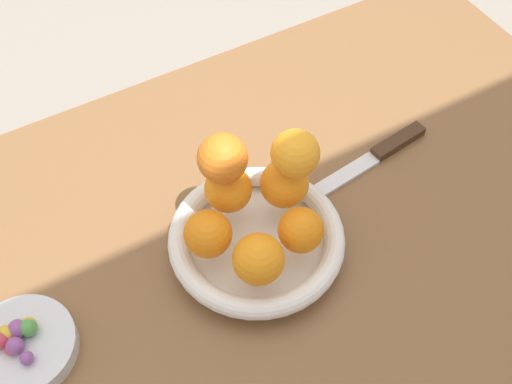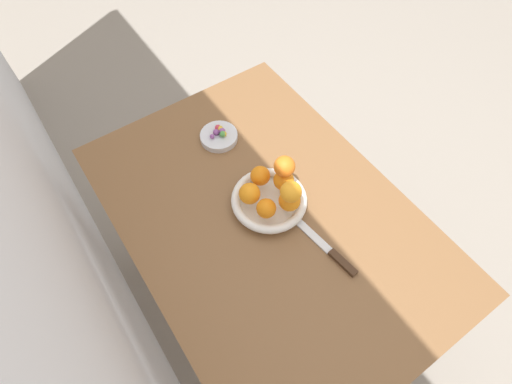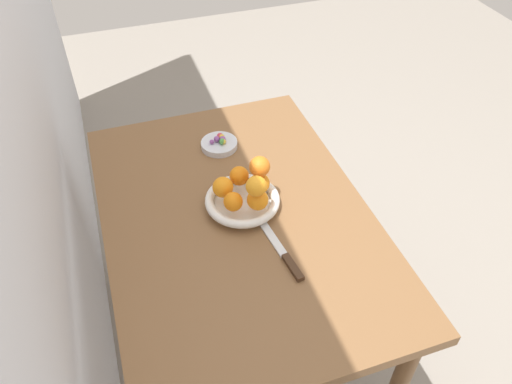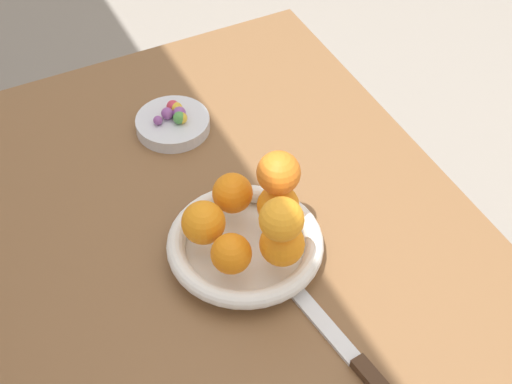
{
  "view_description": "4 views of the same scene",
  "coord_description": "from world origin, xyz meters",
  "px_view_note": "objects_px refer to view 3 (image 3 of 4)",
  "views": [
    {
      "loc": [
        0.24,
        0.35,
        1.44
      ],
      "look_at": [
        0.01,
        -0.05,
        0.82
      ],
      "focal_mm": 45.0,
      "sensor_mm": 36.0,
      "label": 1
    },
    {
      "loc": [
        -0.45,
        0.35,
        1.75
      ],
      "look_at": [
        0.04,
        0.01,
        0.81
      ],
      "focal_mm": 28.0,
      "sensor_mm": 36.0,
      "label": 2
    },
    {
      "loc": [
        -0.98,
        0.27,
        1.78
      ],
      "look_at": [
        0.0,
        -0.06,
        0.81
      ],
      "focal_mm": 35.0,
      "sensor_mm": 36.0,
      "label": 3
    },
    {
      "loc": [
        -0.61,
        0.27,
        1.61
      ],
      "look_at": [
        0.05,
        -0.06,
        0.83
      ],
      "focal_mm": 55.0,
      "sensor_mm": 36.0,
      "label": 4
    }
  ],
  "objects_px": {
    "knife": "(282,251)",
    "candy_ball_5": "(220,136)",
    "orange_3": "(259,183)",
    "candy_ball_4": "(223,142)",
    "orange_0": "(223,187)",
    "orange_2": "(258,200)",
    "candy_ball_3": "(222,137)",
    "candy_ball_1": "(212,142)",
    "candy_ball_6": "(216,139)",
    "dining_table": "(237,234)",
    "candy_dish": "(219,145)",
    "candy_ball_2": "(222,141)",
    "candy_ball_0": "(217,139)",
    "orange_6": "(256,186)",
    "orange_4": "(239,176)",
    "candy_ball_7": "(223,139)",
    "orange_5": "(260,166)",
    "orange_1": "(233,202)",
    "fruit_bowl": "(242,201)"
  },
  "relations": [
    {
      "from": "knife",
      "to": "candy_ball_5",
      "type": "bearing_deg",
      "value": 3.03
    },
    {
      "from": "orange_3",
      "to": "candy_ball_4",
      "type": "relative_size",
      "value": 3.14
    },
    {
      "from": "orange_0",
      "to": "knife",
      "type": "bearing_deg",
      "value": -156.89
    },
    {
      "from": "orange_2",
      "to": "candy_ball_3",
      "type": "relative_size",
      "value": 2.97
    },
    {
      "from": "candy_ball_1",
      "to": "candy_ball_6",
      "type": "height_order",
      "value": "same"
    },
    {
      "from": "dining_table",
      "to": "candy_ball_6",
      "type": "bearing_deg",
      "value": -5.47
    },
    {
      "from": "candy_dish",
      "to": "candy_ball_2",
      "type": "bearing_deg",
      "value": -152.49
    },
    {
      "from": "candy_dish",
      "to": "orange_2",
      "type": "bearing_deg",
      "value": -177.31
    },
    {
      "from": "orange_0",
      "to": "orange_2",
      "type": "xyz_separation_m",
      "value": [
        -0.08,
        -0.08,
        0.0
      ]
    },
    {
      "from": "candy_ball_0",
      "to": "orange_6",
      "type": "bearing_deg",
      "value": -177.51
    },
    {
      "from": "orange_6",
      "to": "candy_ball_1",
      "type": "xyz_separation_m",
      "value": [
        0.36,
        0.04,
        -0.1
      ]
    },
    {
      "from": "candy_ball_3",
      "to": "knife",
      "type": "xyz_separation_m",
      "value": [
        -0.51,
        -0.02,
        -0.03
      ]
    },
    {
      "from": "orange_4",
      "to": "candy_dish",
      "type": "bearing_deg",
      "value": -0.44
    },
    {
      "from": "candy_ball_7",
      "to": "knife",
      "type": "xyz_separation_m",
      "value": [
        -0.5,
        -0.02,
        -0.03
      ]
    },
    {
      "from": "orange_5",
      "to": "candy_dish",
      "type": "bearing_deg",
      "value": 9.12
    },
    {
      "from": "orange_6",
      "to": "candy_ball_0",
      "type": "height_order",
      "value": "orange_6"
    },
    {
      "from": "orange_6",
      "to": "candy_ball_3",
      "type": "bearing_deg",
      "value": -0.35
    },
    {
      "from": "candy_ball_2",
      "to": "candy_ball_3",
      "type": "xyz_separation_m",
      "value": [
        0.02,
        -0.0,
        -0.0
      ]
    },
    {
      "from": "orange_1",
      "to": "candy_ball_4",
      "type": "distance_m",
      "value": 0.33
    },
    {
      "from": "orange_3",
      "to": "knife",
      "type": "xyz_separation_m",
      "value": [
        -0.21,
        0.01,
        -0.06
      ]
    },
    {
      "from": "orange_0",
      "to": "candy_ball_7",
      "type": "bearing_deg",
      "value": -15.32
    },
    {
      "from": "orange_0",
      "to": "candy_ball_3",
      "type": "relative_size",
      "value": 2.95
    },
    {
      "from": "candy_ball_0",
      "to": "candy_ball_2",
      "type": "relative_size",
      "value": 0.96
    },
    {
      "from": "orange_3",
      "to": "candy_ball_1",
      "type": "xyz_separation_m",
      "value": [
        0.29,
        0.07,
        -0.04
      ]
    },
    {
      "from": "orange_2",
      "to": "candy_ball_6",
      "type": "bearing_deg",
      "value": 3.6
    },
    {
      "from": "orange_4",
      "to": "candy_ball_4",
      "type": "bearing_deg",
      "value": -3.25
    },
    {
      "from": "orange_1",
      "to": "candy_ball_1",
      "type": "relative_size",
      "value": 3.55
    },
    {
      "from": "dining_table",
      "to": "knife",
      "type": "distance_m",
      "value": 0.21
    },
    {
      "from": "orange_0",
      "to": "candy_ball_4",
      "type": "height_order",
      "value": "orange_0"
    },
    {
      "from": "fruit_bowl",
      "to": "orange_1",
      "type": "xyz_separation_m",
      "value": [
        -0.04,
        0.04,
        0.05
      ]
    },
    {
      "from": "candy_ball_1",
      "to": "candy_ball_4",
      "type": "height_order",
      "value": "candy_ball_4"
    },
    {
      "from": "orange_2",
      "to": "candy_ball_5",
      "type": "height_order",
      "value": "orange_2"
    },
    {
      "from": "candy_ball_5",
      "to": "knife",
      "type": "bearing_deg",
      "value": -176.97
    },
    {
      "from": "candy_ball_0",
      "to": "candy_ball_7",
      "type": "height_order",
      "value": "candy_ball_7"
    },
    {
      "from": "candy_ball_4",
      "to": "candy_ball_7",
      "type": "relative_size",
      "value": 0.89
    },
    {
      "from": "candy_ball_7",
      "to": "orange_5",
      "type": "bearing_deg",
      "value": -173.16
    },
    {
      "from": "candy_dish",
      "to": "candy_ball_4",
      "type": "xyz_separation_m",
      "value": [
        -0.02,
        -0.01,
        0.02
      ]
    },
    {
      "from": "candy_dish",
      "to": "candy_ball_7",
      "type": "bearing_deg",
      "value": -106.57
    },
    {
      "from": "candy_dish",
      "to": "orange_5",
      "type": "height_order",
      "value": "orange_5"
    },
    {
      "from": "orange_3",
      "to": "candy_ball_0",
      "type": "relative_size",
      "value": 2.96
    },
    {
      "from": "orange_3",
      "to": "knife",
      "type": "height_order",
      "value": "orange_3"
    },
    {
      "from": "orange_5",
      "to": "candy_ball_6",
      "type": "xyz_separation_m",
      "value": [
        0.29,
        0.05,
        -0.1
      ]
    },
    {
      "from": "fruit_bowl",
      "to": "orange_3",
      "type": "xyz_separation_m",
      "value": [
        0.01,
        -0.06,
        0.05
      ]
    },
    {
      "from": "orange_0",
      "to": "candy_ball_2",
      "type": "height_order",
      "value": "orange_0"
    },
    {
      "from": "orange_2",
      "to": "orange_4",
      "type": "height_order",
      "value": "orange_2"
    },
    {
      "from": "candy_ball_0",
      "to": "candy_ball_6",
      "type": "height_order",
      "value": "candy_ball_0"
    },
    {
      "from": "candy_ball_5",
      "to": "candy_ball_7",
      "type": "relative_size",
      "value": 1.0
    },
    {
      "from": "fruit_bowl",
      "to": "candy_dish",
      "type": "xyz_separation_m",
      "value": [
        0.3,
        -0.01,
        -0.01
      ]
    },
    {
      "from": "orange_1",
      "to": "orange_6",
      "type": "xyz_separation_m",
      "value": [
        -0.03,
        -0.06,
        0.06
      ]
    },
    {
      "from": "fruit_bowl",
      "to": "orange_5",
      "type": "distance_m",
      "value": 0.12
    }
  ]
}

